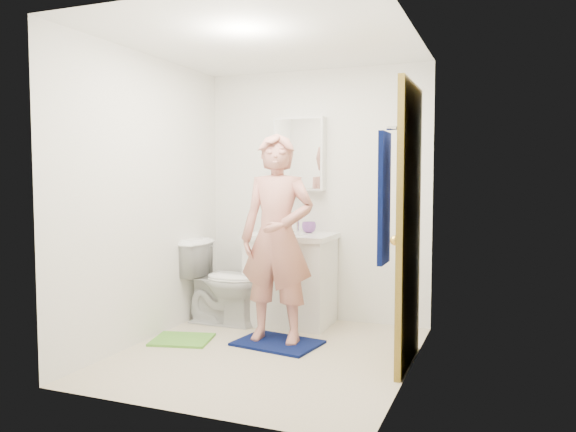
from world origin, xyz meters
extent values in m
cube|color=beige|center=(0.00, 0.00, -0.01)|extent=(2.20, 2.40, 0.02)
cube|color=white|center=(0.00, 0.00, 2.41)|extent=(2.20, 2.40, 0.02)
cube|color=white|center=(0.00, 1.21, 1.20)|extent=(2.20, 0.02, 2.40)
cube|color=white|center=(0.00, -1.21, 1.20)|extent=(2.20, 0.02, 2.40)
cube|color=white|center=(-1.11, 0.00, 1.20)|extent=(0.02, 2.40, 2.40)
cube|color=white|center=(1.11, 0.00, 1.20)|extent=(0.02, 2.40, 2.40)
cube|color=white|center=(-0.15, 0.91, 0.40)|extent=(0.75, 0.55, 0.80)
cube|color=white|center=(-0.15, 0.91, 0.83)|extent=(0.79, 0.59, 0.05)
cylinder|color=white|center=(-0.15, 0.91, 0.84)|extent=(0.40, 0.40, 0.03)
cylinder|color=silver|center=(-0.15, 1.09, 0.91)|extent=(0.03, 0.03, 0.12)
cube|color=white|center=(-0.15, 1.14, 1.60)|extent=(0.50, 0.12, 0.70)
cube|color=white|center=(-0.15, 1.08, 1.60)|extent=(0.46, 0.01, 0.66)
cube|color=olive|center=(1.07, 0.15, 1.02)|extent=(0.05, 0.80, 2.05)
sphere|color=gold|center=(1.03, -0.17, 0.95)|extent=(0.07, 0.07, 0.07)
cube|color=#071147|center=(1.03, -0.57, 1.25)|extent=(0.03, 0.24, 0.80)
cylinder|color=silver|center=(1.07, -0.57, 1.67)|extent=(0.06, 0.02, 0.02)
imported|color=white|center=(-0.75, 0.69, 0.40)|extent=(0.77, 0.44, 0.79)
cube|color=#071147|center=(-0.01, 0.25, 0.01)|extent=(0.73, 0.57, 0.02)
cube|color=#5EAA38|center=(-0.80, 0.05, 0.01)|extent=(0.56, 0.50, 0.02)
imported|color=#CC5F61|center=(-0.35, 0.90, 0.94)|extent=(0.10, 0.10, 0.18)
imported|color=#774497|center=(-0.02, 1.05, 0.90)|extent=(0.16, 0.16, 0.11)
imported|color=tan|center=(-0.03, 0.30, 0.88)|extent=(0.64, 0.44, 1.71)
camera|label=1|loc=(1.73, -3.94, 1.38)|focal=35.00mm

